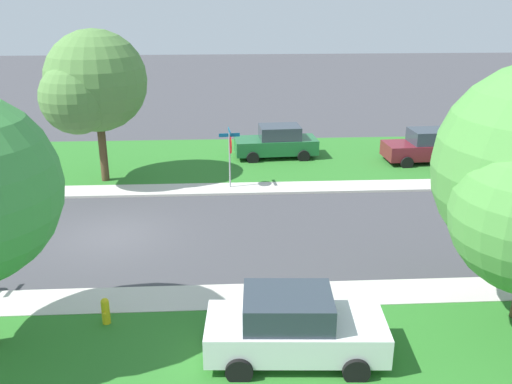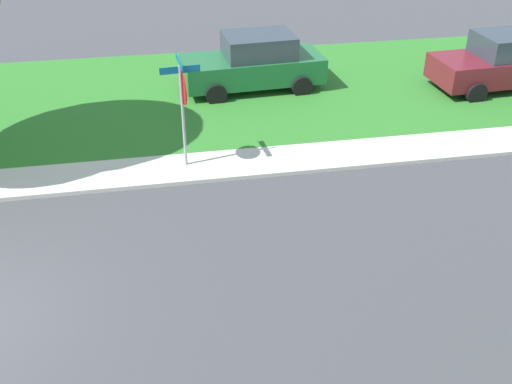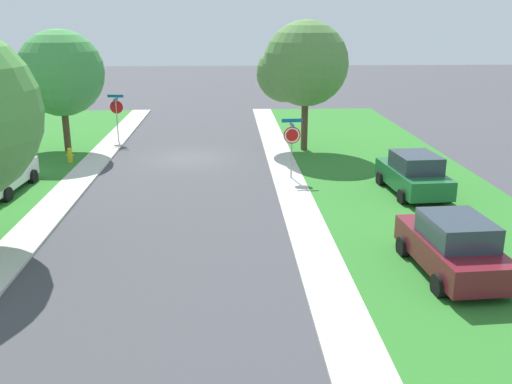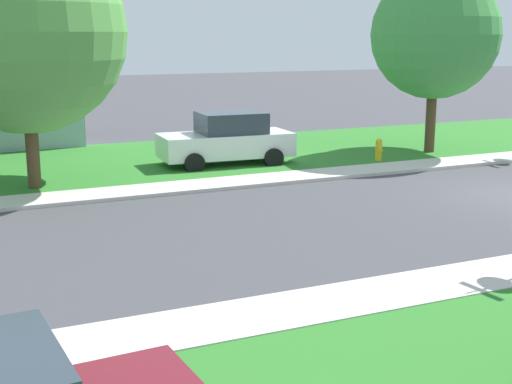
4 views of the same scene
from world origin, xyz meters
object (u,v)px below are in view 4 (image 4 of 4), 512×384
(tree_across_left, at_px, (434,39))
(tree_corner_large, at_px, (31,39))
(car_white_behind_trees, at_px, (227,139))
(fire_hydrant, at_px, (379,150))

(tree_across_left, relative_size, tree_corner_large, 0.92)
(tree_corner_large, bearing_deg, car_white_behind_trees, -80.47)
(fire_hydrant, bearing_deg, tree_across_left, -69.67)
(tree_corner_large, bearing_deg, tree_across_left, -88.20)
(car_white_behind_trees, bearing_deg, tree_corner_large, 99.53)
(car_white_behind_trees, bearing_deg, tree_across_left, -94.36)
(tree_across_left, height_order, tree_corner_large, tree_corner_large)
(car_white_behind_trees, distance_m, tree_corner_large, 6.99)
(tree_corner_large, relative_size, fire_hydrant, 8.45)
(car_white_behind_trees, distance_m, tree_across_left, 8.38)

